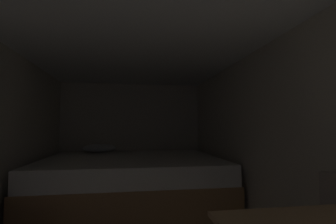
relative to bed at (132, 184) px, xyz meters
name	(u,v)px	position (x,y,z in m)	size (l,w,h in m)	color
wall_back	(132,137)	(0.00, 1.06, 0.61)	(2.62, 0.05, 1.99)	beige
wall_right	(268,146)	(1.29, -1.33, 0.61)	(0.05, 4.73, 1.99)	beige
ceiling_slab	(136,36)	(0.00, -1.33, 1.63)	(2.62, 4.73, 0.05)	white
bed	(132,184)	(0.00, 0.00, 0.00)	(2.40, 1.97, 0.90)	#9E7247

